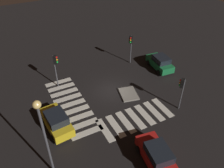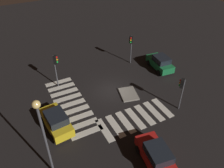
% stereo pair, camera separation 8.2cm
% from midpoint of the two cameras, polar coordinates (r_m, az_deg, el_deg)
% --- Properties ---
extents(ground_plane, '(80.00, 80.00, 0.00)m').
position_cam_midpoint_polar(ground_plane, '(26.84, -0.09, -1.72)').
color(ground_plane, black).
extents(traffic_island, '(2.83, 2.37, 0.18)m').
position_cam_midpoint_polar(traffic_island, '(26.32, 4.06, -2.48)').
color(traffic_island, gray).
rests_on(traffic_island, ground).
extents(car_red, '(4.58, 2.57, 1.92)m').
position_cam_midpoint_polar(car_red, '(19.68, 10.99, -17.14)').
color(car_red, red).
rests_on(car_red, ground).
extents(car_yellow, '(4.59, 2.42, 1.94)m').
position_cam_midpoint_polar(car_yellow, '(22.47, -13.85, -8.99)').
color(car_yellow, gold).
rests_on(car_yellow, ground).
extents(car_green, '(4.46, 2.34, 1.89)m').
position_cam_midpoint_polar(car_green, '(31.04, 11.84, 5.29)').
color(car_green, '#196B38').
rests_on(car_green, ground).
extents(traffic_light_south, '(0.54, 0.53, 4.16)m').
position_cam_midpoint_polar(traffic_light_south, '(26.61, -14.02, 4.95)').
color(traffic_light_south, '#47474C').
rests_on(traffic_light_south, ground).
extents(traffic_light_north, '(0.53, 0.54, 3.76)m').
position_cam_midpoint_polar(traffic_light_north, '(23.79, 16.96, -0.65)').
color(traffic_light_north, '#47474C').
rests_on(traffic_light_north, ground).
extents(traffic_light_west, '(0.54, 0.53, 4.08)m').
position_cam_midpoint_polar(traffic_light_west, '(30.63, 4.66, 10.17)').
color(traffic_light_west, '#47474C').
rests_on(traffic_light_west, ground).
extents(street_lamp, '(0.56, 0.56, 7.50)m').
position_cam_midpoint_polar(street_lamp, '(16.23, -17.05, -10.50)').
color(street_lamp, '#47474C').
rests_on(street_lamp, ground).
extents(crosswalk_near, '(9.90, 3.20, 0.02)m').
position_cam_midpoint_polar(crosswalk_near, '(25.43, -10.32, -4.96)').
color(crosswalk_near, silver).
rests_on(crosswalk_near, ground).
extents(crosswalk_side, '(3.20, 7.60, 0.02)m').
position_cam_midpoint_polar(crosswalk_side, '(23.56, 5.76, -8.50)').
color(crosswalk_side, silver).
rests_on(crosswalk_side, ground).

